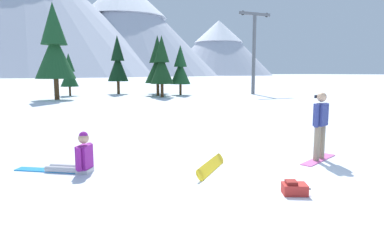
{
  "coord_description": "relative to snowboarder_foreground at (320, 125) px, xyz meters",
  "views": [
    {
      "loc": [
        -4.45,
        -5.58,
        2.24
      ],
      "look_at": [
        -0.63,
        2.49,
        1.0
      ],
      "focal_mm": 31.85,
      "sensor_mm": 36.0,
      "label": 1
    }
  ],
  "objects": [
    {
      "name": "pine_tree_young",
      "position": [
        -4.68,
        24.18,
        3.39
      ],
      "size": [
        3.21,
        3.21,
        7.92
      ],
      "color": "#472D19",
      "rests_on": "ground_plane"
    },
    {
      "name": "pine_tree_slender",
      "position": [
        1.78,
        29.67,
        2.41
      ],
      "size": [
        2.15,
        2.15,
        6.12
      ],
      "color": "#472D19",
      "rests_on": "ground_plane"
    },
    {
      "name": "pine_tree_broad",
      "position": [
        4.71,
        25.49,
        2.14
      ],
      "size": [
        2.48,
        2.48,
        5.61
      ],
      "color": "#472D19",
      "rests_on": "ground_plane"
    },
    {
      "name": "peak_central_summit",
      "position": [
        -7.04,
        231.74,
        42.82
      ],
      "size": [
        170.91,
        170.91,
        83.73
      ],
      "color": "#B2B7C6",
      "rests_on": "ground_plane"
    },
    {
      "name": "loose_snowboard_near_left",
      "position": [
        -3.0,
        0.33,
        -0.8
      ],
      "size": [
        1.4,
        1.35,
        0.24
      ],
      "color": "yellow",
      "rests_on": "ground_plane"
    },
    {
      "name": "snowboarder_foreground",
      "position": [
        0.0,
        0.0,
        0.0
      ],
      "size": [
        1.55,
        0.84,
        1.75
      ],
      "color": "pink",
      "rests_on": "ground_plane"
    },
    {
      "name": "pine_tree_twin",
      "position": [
        5.86,
        28.69,
        2.46
      ],
      "size": [
        2.25,
        2.25,
        6.21
      ],
      "color": "#472D19",
      "rests_on": "ground_plane"
    },
    {
      "name": "snowboarder_midground",
      "position": [
        -5.78,
        1.53,
        -0.6
      ],
      "size": [
        1.68,
        1.35,
        0.94
      ],
      "color": "#B7B7BC",
      "rests_on": "ground_plane"
    },
    {
      "name": "pine_tree_short",
      "position": [
        -3.18,
        28.77,
        1.31
      ],
      "size": [
        1.71,
        1.71,
        4.11
      ],
      "color": "#472D19",
      "rests_on": "ground_plane"
    },
    {
      "name": "pine_tree_leaning",
      "position": [
        7.1,
        25.41,
        1.79
      ],
      "size": [
        2.04,
        2.04,
        4.98
      ],
      "color": "#472D19",
      "rests_on": "ground_plane"
    },
    {
      "name": "peak_north_spur",
      "position": [
        138.47,
        247.84,
        22.84
      ],
      "size": [
        90.5,
        90.5,
        45.49
      ],
      "color": "#B2B7C6",
      "rests_on": "ground_plane"
    },
    {
      "name": "pine_tree_tall",
      "position": [
        4.28,
        23.13,
        2.12
      ],
      "size": [
        2.13,
        2.13,
        5.59
      ],
      "color": "#472D19",
      "rests_on": "ground_plane"
    },
    {
      "name": "backpack_red",
      "position": [
        -2.31,
        -1.67,
        -0.81
      ],
      "size": [
        0.54,
        0.49,
        0.26
      ],
      "color": "red",
      "rests_on": "ground_plane"
    },
    {
      "name": "ski_lift_tower",
      "position": [
        14.52,
        23.33,
        4.03
      ],
      "size": [
        3.7,
        0.36,
        8.4
      ],
      "color": "#595B60",
      "rests_on": "ground_plane"
    },
    {
      "name": "ground_plane",
      "position": [
        -2.18,
        -0.78,
        -0.93
      ],
      "size": [
        800.0,
        800.0,
        0.0
      ],
      "primitive_type": "plane",
      "color": "silver"
    },
    {
      "name": "peak_west_ridge",
      "position": [
        56.75,
        240.99,
        34.71
      ],
      "size": [
        134.91,
        134.91,
        68.2
      ],
      "color": "#B2B7C6",
      "rests_on": "ground_plane"
    }
  ]
}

